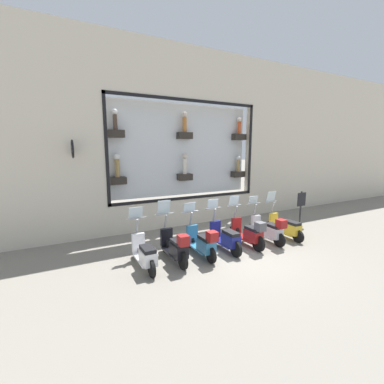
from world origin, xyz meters
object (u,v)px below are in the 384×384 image
at_px(scooter_yellow_0, 286,227).
at_px(scooter_red_2, 249,233).
at_px(scooter_navy_3, 226,238).
at_px(scooter_teal_4, 203,242).
at_px(scooter_silver_1, 269,230).
at_px(scooter_white_6, 145,254).
at_px(scooter_black_5, 175,247).
at_px(shop_sign_post, 301,209).

distance_m(scooter_yellow_0, scooter_red_2, 1.80).
relative_size(scooter_navy_3, scooter_teal_4, 1.01).
height_order(scooter_silver_1, scooter_red_2, scooter_red_2).
bearing_deg(scooter_red_2, scooter_white_6, 89.16).
xyz_separation_m(scooter_red_2, scooter_white_6, (0.05, 3.60, -0.06)).
relative_size(scooter_yellow_0, scooter_black_5, 0.99).
distance_m(scooter_silver_1, scooter_red_2, 0.90).
height_order(scooter_silver_1, scooter_teal_4, scooter_teal_4).
relative_size(scooter_navy_3, scooter_black_5, 1.00).
xyz_separation_m(scooter_yellow_0, scooter_teal_4, (-0.06, 3.60, 0.04)).
height_order(scooter_yellow_0, shop_sign_post, scooter_yellow_0).
bearing_deg(scooter_white_6, scooter_red_2, -90.84).
height_order(scooter_yellow_0, scooter_teal_4, scooter_yellow_0).
bearing_deg(scooter_red_2, scooter_teal_4, 90.36).
xyz_separation_m(scooter_teal_4, scooter_black_5, (0.01, 0.90, 0.02)).
relative_size(scooter_silver_1, scooter_white_6, 1.00).
bearing_deg(shop_sign_post, scooter_navy_3, 96.83).
relative_size(scooter_black_5, shop_sign_post, 1.13).
bearing_deg(scooter_yellow_0, scooter_red_2, 91.70).
relative_size(scooter_red_2, scooter_white_6, 1.01).
distance_m(scooter_silver_1, scooter_white_6, 4.50).
bearing_deg(scooter_teal_4, scooter_white_6, 87.96).
xyz_separation_m(scooter_navy_3, scooter_teal_4, (-0.07, 0.90, 0.03)).
xyz_separation_m(scooter_teal_4, shop_sign_post, (0.55, -4.92, 0.39)).
relative_size(scooter_red_2, scooter_teal_4, 1.01).
bearing_deg(scooter_navy_3, scooter_yellow_0, -90.07).
distance_m(scooter_navy_3, scooter_teal_4, 0.90).
distance_m(scooter_navy_3, shop_sign_post, 4.07).
height_order(scooter_red_2, scooter_teal_4, scooter_red_2).
xyz_separation_m(scooter_yellow_0, scooter_navy_3, (0.00, 2.70, 0.02)).
relative_size(scooter_silver_1, scooter_navy_3, 1.00).
distance_m(scooter_teal_4, scooter_white_6, 1.80).
bearing_deg(scooter_black_5, scooter_yellow_0, -89.34).
relative_size(scooter_silver_1, scooter_red_2, 0.99).
xyz_separation_m(scooter_silver_1, shop_sign_post, (0.55, -2.22, 0.39)).
distance_m(scooter_yellow_0, scooter_silver_1, 0.90).
height_order(scooter_black_5, scooter_white_6, scooter_black_5).
bearing_deg(scooter_red_2, scooter_navy_3, 86.39).
relative_size(scooter_yellow_0, scooter_white_6, 1.00).
relative_size(scooter_silver_1, scooter_black_5, 0.99).
bearing_deg(scooter_black_5, scooter_white_6, 86.74).
bearing_deg(scooter_silver_1, scooter_navy_3, 87.88).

